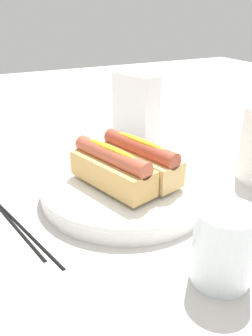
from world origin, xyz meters
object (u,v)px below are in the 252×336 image
object	(u,v)px
hotdog_back	(140,159)
water_glass	(223,248)
napkin_box	(135,108)
chopstick_near	(23,228)
serving_bowl	(126,187)
chopstick_far	(10,219)
hotdog_front	(112,168)

from	to	relation	value
hotdog_back	water_glass	distance (m)	0.22
hotdog_back	napkin_box	world-z (taller)	napkin_box
water_glass	chopstick_near	world-z (taller)	water_glass
serving_bowl	chopstick_far	bearing A→B (deg)	-93.14
chopstick_near	chopstick_far	size ratio (longest dim) A/B	1.00
serving_bowl	water_glass	size ratio (longest dim) A/B	3.04
napkin_box	chopstick_near	world-z (taller)	napkin_box
hotdog_back	chopstick_far	world-z (taller)	hotdog_back
napkin_box	hotdog_back	bearing A→B (deg)	-40.91
napkin_box	chopstick_near	xyz separation A→B (m)	(0.24, -0.30, -0.07)
water_glass	chopstick_near	distance (m)	0.27
serving_bowl	chopstick_far	world-z (taller)	serving_bowl
serving_bowl	chopstick_near	distance (m)	0.17
hotdog_front	chopstick_far	size ratio (longest dim) A/B	0.72
serving_bowl	chopstick_near	bearing A→B (deg)	-83.30
hotdog_front	hotdog_back	bearing A→B (deg)	100.99
chopstick_far	water_glass	bearing A→B (deg)	28.86
water_glass	chopstick_near	size ratio (longest dim) A/B	0.41
napkin_box	serving_bowl	bearing A→B (deg)	-45.76
water_glass	chopstick_far	distance (m)	0.30
hotdog_back	napkin_box	distance (m)	0.24
serving_bowl	napkin_box	distance (m)	0.27
napkin_box	chopstick_near	size ratio (longest dim) A/B	0.68
serving_bowl	chopstick_far	distance (m)	0.18
serving_bowl	napkin_box	world-z (taller)	napkin_box
serving_bowl	water_glass	world-z (taller)	water_glass
hotdog_front	water_glass	distance (m)	0.22
hotdog_back	chopstick_near	bearing A→B (deg)	-82.71
hotdog_front	chopstick_far	distance (m)	0.17
hotdog_back	chopstick_far	size ratio (longest dim) A/B	0.72
water_glass	chopstick_far	bearing A→B (deg)	-139.75
hotdog_back	water_glass	bearing A→B (deg)	-4.06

